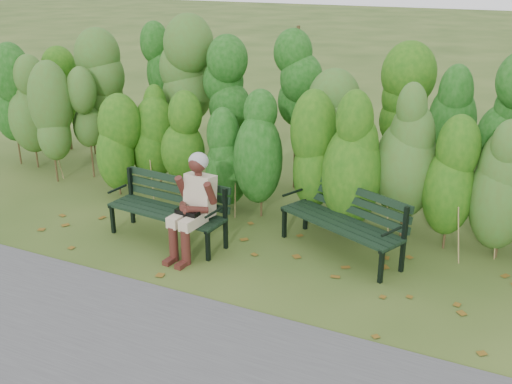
% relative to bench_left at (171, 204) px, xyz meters
% --- Properties ---
extents(ground, '(80.00, 80.00, 0.00)m').
position_rel_bench_left_xyz_m(ground, '(1.10, -0.16, -0.46)').
color(ground, '#2D4817').
extents(footpath, '(60.00, 2.50, 0.01)m').
position_rel_bench_left_xyz_m(footpath, '(1.10, -2.36, -0.46)').
color(footpath, '#474749').
rests_on(footpath, ground).
extents(hedge_band, '(11.04, 1.67, 2.42)m').
position_rel_bench_left_xyz_m(hedge_band, '(1.10, 1.70, 0.79)').
color(hedge_band, '#47381E').
rests_on(hedge_band, ground).
extents(leaf_litter, '(5.75, 2.20, 0.01)m').
position_rel_bench_left_xyz_m(leaf_litter, '(1.60, -0.30, -0.46)').
color(leaf_litter, brown).
rests_on(leaf_litter, ground).
extents(bench_left, '(1.62, 0.66, 0.79)m').
position_rel_bench_left_xyz_m(bench_left, '(0.00, 0.00, 0.00)').
color(bench_left, black).
rests_on(bench_left, ground).
extents(bench_right, '(1.68, 1.12, 0.80)m').
position_rel_bench_left_xyz_m(bench_right, '(2.10, 0.58, 0.01)').
color(bench_right, black).
rests_on(bench_right, ground).
extents(seated_woman, '(0.52, 0.76, 1.24)m').
position_rel_bench_left_xyz_m(seated_woman, '(0.47, -0.21, 0.22)').
color(seated_woman, '#BAA893').
rests_on(seated_woman, ground).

